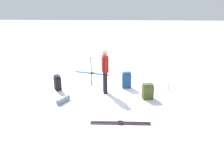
{
  "coord_description": "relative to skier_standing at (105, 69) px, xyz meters",
  "views": [
    {
      "loc": [
        -7.69,
        -0.43,
        3.23
      ],
      "look_at": [
        0.0,
        0.0,
        0.7
      ],
      "focal_mm": 33.7,
      "sensor_mm": 36.0,
      "label": 1
    }
  ],
  "objects": [
    {
      "name": "backpack_bright",
      "position": [
        -0.47,
        -1.58,
        -0.68
      ],
      "size": [
        0.33,
        0.42,
        0.57
      ],
      "color": "#414C1C",
      "rests_on": "ground_plane"
    },
    {
      "name": "ski_pair_far",
      "position": [
        2.33,
        0.86,
        -0.94
      ],
      "size": [
        0.65,
        1.82,
        0.05
      ],
      "color": "#2F59A2",
      "rests_on": "ground_plane"
    },
    {
      "name": "ski_pair_near",
      "position": [
        -2.22,
        -0.63,
        -0.94
      ],
      "size": [
        0.21,
        1.73,
        0.05
      ],
      "color": "black",
      "rests_on": "ground_plane"
    },
    {
      "name": "thermos_bottle",
      "position": [
        0.41,
        -2.49,
        -0.82
      ],
      "size": [
        0.07,
        0.07,
        0.26
      ],
      "primitive_type": "cylinder",
      "color": "#B9B6B6",
      "rests_on": "ground_plane"
    },
    {
      "name": "skier_standing",
      "position": [
        0.0,
        0.0,
        0.0
      ],
      "size": [
        0.56,
        0.3,
        1.7
      ],
      "color": "black",
      "rests_on": "ground_plane"
    },
    {
      "name": "ski_poles_planted_near",
      "position": [
        0.76,
        0.65,
        -0.27
      ],
      "size": [
        0.19,
        0.11,
        1.22
      ],
      "color": "#27202D",
      "rests_on": "ground_plane"
    },
    {
      "name": "sleeping_mat_rolled",
      "position": [
        -0.95,
        1.38,
        -0.86
      ],
      "size": [
        0.57,
        0.4,
        0.18
      ],
      "primitive_type": "cylinder",
      "rotation": [
        0.0,
        1.57,
        5.84
      ],
      "color": "slate",
      "rests_on": "ground_plane"
    },
    {
      "name": "ground_plane",
      "position": [
        0.18,
        -0.25,
        -0.95
      ],
      "size": [
        80.0,
        80.0,
        0.0
      ],
      "primitive_type": "plane",
      "color": "white"
    },
    {
      "name": "backpack_large_dark",
      "position": [
        0.17,
        1.92,
        -0.66
      ],
      "size": [
        0.42,
        0.37,
        0.6
      ],
      "color": "black",
      "rests_on": "ground_plane"
    },
    {
      "name": "backpack_small_spare",
      "position": [
        0.53,
        -0.83,
        -0.62
      ],
      "size": [
        0.28,
        0.38,
        0.68
      ],
      "color": "navy",
      "rests_on": "ground_plane"
    }
  ]
}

